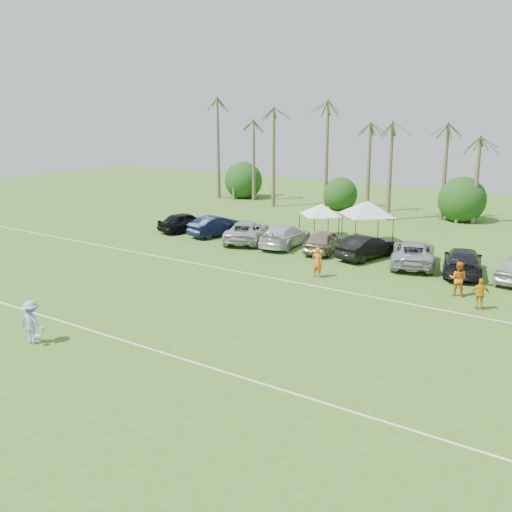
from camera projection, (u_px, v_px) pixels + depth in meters
The scene contains 27 objects.
ground at pixel (73, 351), 24.51m from camera, with size 120.00×120.00×0.00m, color #3D671E.
field_lines at pixel (193, 300), 30.95m from camera, with size 80.00×12.10×0.01m.
palm_tree_0 at pixel (212, 132), 65.06m from camera, with size 2.40×2.40×8.90m.
palm_tree_1 at pixel (248, 125), 62.15m from camera, with size 2.40×2.40×9.90m.
palm_tree_2 at pixel (287, 118), 59.24m from camera, with size 2.40×2.40×10.90m.
palm_tree_3 at pixel (322, 109), 56.87m from camera, with size 2.40×2.40×11.90m.
palm_tree_4 at pixel (358, 137), 55.36m from camera, with size 2.40×2.40×8.90m.
palm_tree_5 at pixel (398, 128), 52.99m from camera, with size 2.40×2.40×9.90m.
palm_tree_6 at pixel (442, 119), 50.62m from camera, with size 2.40×2.40×10.90m.
palm_tree_7 at pixel (491, 109), 48.25m from camera, with size 2.40×2.40×11.90m.
bush_tree_0 at pixel (239, 183), 65.67m from camera, with size 4.00×4.00×4.00m.
bush_tree_1 at pixel (341, 192), 58.67m from camera, with size 4.00×4.00×4.00m.
bush_tree_2 at pixel (461, 202), 52.20m from camera, with size 4.00×4.00×4.00m.
sideline_player_a at pixel (317, 262), 35.02m from camera, with size 0.69×0.45×1.90m, color orange.
sideline_player_b at pixel (458, 279), 31.55m from camera, with size 0.95×0.74×1.95m, color orange.
sideline_player_c at pixel (480, 294), 29.37m from camera, with size 0.98×0.41×1.67m, color orange.
canopy_tent_left at pixel (322, 204), 45.50m from camera, with size 3.94×3.94×3.19m.
canopy_tent_right at pixel (368, 201), 43.19m from camera, with size 4.80×4.80×3.89m.
frisbee_player at pixel (32, 322), 25.10m from camera, with size 1.38×0.93×1.97m.
parked_car_0 at pixel (185, 222), 48.28m from camera, with size 1.93×4.80×1.64m, color black.
parked_car_1 at pixel (217, 226), 46.62m from camera, with size 1.73×4.96×1.64m, color black.
parked_car_2 at pixel (247, 231), 44.50m from camera, with size 2.71×5.89×1.64m, color #A6A7A9.
parked_car_3 at pixel (285, 236), 43.01m from camera, with size 2.29×5.64×1.64m, color silver.
parked_car_4 at pixel (324, 241), 41.27m from camera, with size 1.93×4.80×1.64m, color #84725C.
parked_car_5 at pixel (367, 247), 39.53m from camera, with size 1.73×4.96×1.64m, color black.
parked_car_6 at pixel (413, 253), 37.79m from camera, with size 2.71×5.89×1.64m, color #97999D.
parked_car_7 at pixel (463, 261), 35.79m from camera, with size 2.29×5.64×1.64m, color black.
Camera 1 is at (19.19, -14.48, 10.10)m, focal length 40.00 mm.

